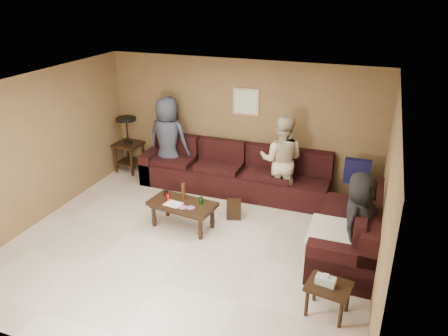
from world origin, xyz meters
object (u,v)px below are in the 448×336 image
waste_bin (234,209)px  person_right (358,222)px  coffee_table (182,206)px  person_left (168,140)px  person_middle (281,160)px  side_table_right (328,288)px  sectional_sofa (266,193)px  end_table_left (128,144)px

waste_bin → person_right: (2.09, -0.78, 0.59)m
coffee_table → waste_bin: size_ratio=3.84×
person_left → person_middle: size_ratio=1.06×
waste_bin → side_table_right: bearing=-45.4°
waste_bin → person_left: (-1.74, 1.00, 0.73)m
person_left → person_middle: (2.35, -0.14, -0.05)m
sectional_sofa → person_left: 2.33m
coffee_table → person_left: person_left is taller
sectional_sofa → waste_bin: sectional_sofa is taller
end_table_left → person_middle: bearing=-4.8°
sectional_sofa → coffee_table: 1.57m
person_right → coffee_table: bearing=104.0°
person_middle → coffee_table: bearing=44.5°
side_table_right → person_middle: 3.06m
coffee_table → sectional_sofa: bearing=42.9°
sectional_sofa → waste_bin: 0.68m
end_table_left → person_right: 5.24m
sectional_sofa → person_left: size_ratio=2.63×
person_left → person_right: size_ratio=1.19×
waste_bin → person_middle: bearing=54.9°
person_left → end_table_left: bearing=-6.3°
coffee_table → end_table_left: (-2.09, 1.75, 0.24)m
sectional_sofa → end_table_left: 3.32m
coffee_table → end_table_left: end_table_left is taller
sectional_sofa → person_right: 2.10m
person_middle → person_right: (1.48, -1.64, -0.09)m
end_table_left → sectional_sofa: bearing=-11.8°
end_table_left → waste_bin: 3.05m
coffee_table → waste_bin: bearing=40.5°
sectional_sofa → end_table_left: bearing=168.2°
person_left → person_middle: person_left is taller
end_table_left → side_table_right: end_table_left is taller
waste_bin → person_right: size_ratio=0.20×
person_right → end_table_left: bearing=86.0°
sectional_sofa → person_middle: bearing=68.3°
waste_bin → person_middle: (0.61, 0.86, 0.68)m
sectional_sofa → waste_bin: (-0.45, -0.47, -0.17)m
person_left → person_right: bearing=156.8°
person_middle → person_right: size_ratio=1.12×
end_table_left → person_middle: 3.41m
sectional_sofa → person_right: person_right is taller
coffee_table → end_table_left: bearing=140.0°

